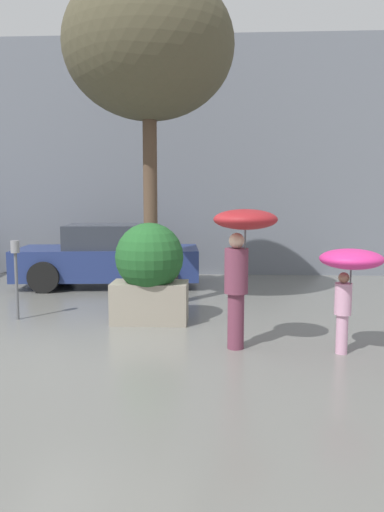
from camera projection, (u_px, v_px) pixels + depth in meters
The scene contains 8 objects.
ground_plane at pixel (99, 347), 6.73m from camera, with size 40.00×40.00×0.00m, color slate.
building_facade at pixel (157, 158), 12.81m from camera, with size 18.00×0.30×6.00m.
planter_box at pixel (150, 270), 7.94m from camera, with size 1.21×1.09×1.61m.
person_adult at pixel (242, 244), 6.43m from camera, with size 0.82×0.82×1.86m.
person_child at pixel (350, 268), 6.25m from camera, with size 0.79×0.79×1.37m.
parked_car_near at pixel (108, 257), 11.29m from camera, with size 4.16×2.15×1.39m.
street_tree at pixel (149, 48), 8.52m from camera, with size 2.93×2.93×5.82m.
parking_meter at pixel (16, 263), 8.11m from camera, with size 0.14×0.14×1.31m.
Camera 1 is at (1.60, -6.46, 2.02)m, focal length 35.00 mm.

